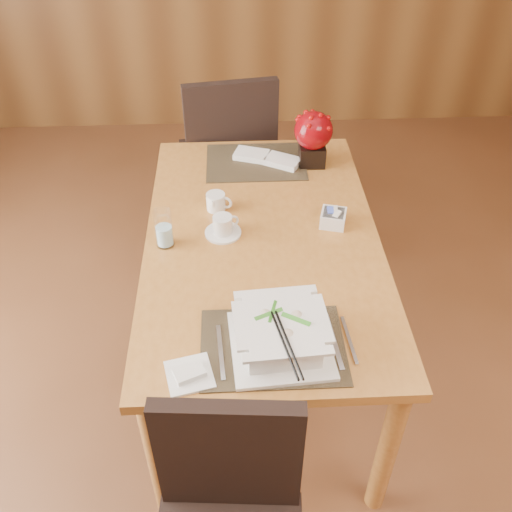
{
  "coord_description": "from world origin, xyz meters",
  "views": [
    {
      "loc": [
        -0.11,
        -1.11,
        2.12
      ],
      "look_at": [
        -0.04,
        0.35,
        0.87
      ],
      "focal_mm": 40.0,
      "sensor_mm": 36.0,
      "label": 1
    }
  ],
  "objects_px": {
    "dining_table": "(262,256)",
    "soup_setting": "(281,335)",
    "coffee_cup": "(223,227)",
    "water_glass": "(164,228)",
    "sugar_caddy": "(333,218)",
    "creamer_jug": "(216,202)",
    "far_chair": "(229,153)",
    "berry_decor": "(313,135)",
    "bread_plate": "(189,375)"
  },
  "relations": [
    {
      "from": "sugar_caddy",
      "to": "berry_decor",
      "type": "xyz_separation_m",
      "value": [
        -0.03,
        0.46,
        0.11
      ]
    },
    {
      "from": "dining_table",
      "to": "sugar_caddy",
      "type": "distance_m",
      "value": 0.32
    },
    {
      "from": "soup_setting",
      "to": "water_glass",
      "type": "relative_size",
      "value": 2.11
    },
    {
      "from": "dining_table",
      "to": "soup_setting",
      "type": "distance_m",
      "value": 0.58
    },
    {
      "from": "coffee_cup",
      "to": "water_glass",
      "type": "height_order",
      "value": "water_glass"
    },
    {
      "from": "dining_table",
      "to": "soup_setting",
      "type": "relative_size",
      "value": 4.58
    },
    {
      "from": "water_glass",
      "to": "far_chair",
      "type": "xyz_separation_m",
      "value": [
        0.25,
        0.96,
        -0.25
      ]
    },
    {
      "from": "water_glass",
      "to": "coffee_cup",
      "type": "bearing_deg",
      "value": 14.2
    },
    {
      "from": "sugar_caddy",
      "to": "bread_plate",
      "type": "relative_size",
      "value": 0.71
    },
    {
      "from": "bread_plate",
      "to": "sugar_caddy",
      "type": "bearing_deg",
      "value": 53.23
    },
    {
      "from": "bread_plate",
      "to": "dining_table",
      "type": "bearing_deg",
      "value": 68.52
    },
    {
      "from": "water_glass",
      "to": "sugar_caddy",
      "type": "relative_size",
      "value": 1.63
    },
    {
      "from": "dining_table",
      "to": "creamer_jug",
      "type": "xyz_separation_m",
      "value": [
        -0.18,
        0.2,
        0.13
      ]
    },
    {
      "from": "water_glass",
      "to": "far_chair",
      "type": "distance_m",
      "value": 1.02
    },
    {
      "from": "creamer_jug",
      "to": "sugar_caddy",
      "type": "relative_size",
      "value": 1.04
    },
    {
      "from": "dining_table",
      "to": "berry_decor",
      "type": "distance_m",
      "value": 0.63
    },
    {
      "from": "water_glass",
      "to": "soup_setting",
      "type": "bearing_deg",
      "value": -53.34
    },
    {
      "from": "water_glass",
      "to": "berry_decor",
      "type": "height_order",
      "value": "berry_decor"
    },
    {
      "from": "water_glass",
      "to": "far_chair",
      "type": "relative_size",
      "value": 0.15
    },
    {
      "from": "soup_setting",
      "to": "sugar_caddy",
      "type": "xyz_separation_m",
      "value": [
        0.26,
        0.62,
        -0.03
      ]
    },
    {
      "from": "dining_table",
      "to": "berry_decor",
      "type": "xyz_separation_m",
      "value": [
        0.25,
        0.53,
        0.24
      ]
    },
    {
      "from": "coffee_cup",
      "to": "creamer_jug",
      "type": "bearing_deg",
      "value": 99.45
    },
    {
      "from": "dining_table",
      "to": "bread_plate",
      "type": "height_order",
      "value": "bread_plate"
    },
    {
      "from": "far_chair",
      "to": "berry_decor",
      "type": "bearing_deg",
      "value": 124.37
    },
    {
      "from": "creamer_jug",
      "to": "berry_decor",
      "type": "distance_m",
      "value": 0.56
    },
    {
      "from": "sugar_caddy",
      "to": "berry_decor",
      "type": "bearing_deg",
      "value": 93.57
    },
    {
      "from": "water_glass",
      "to": "creamer_jug",
      "type": "bearing_deg",
      "value": 49.27
    },
    {
      "from": "creamer_jug",
      "to": "water_glass",
      "type": "bearing_deg",
      "value": -112.57
    },
    {
      "from": "creamer_jug",
      "to": "far_chair",
      "type": "bearing_deg",
      "value": 103.9
    },
    {
      "from": "dining_table",
      "to": "sugar_caddy",
      "type": "bearing_deg",
      "value": 14.09
    },
    {
      "from": "sugar_caddy",
      "to": "far_chair",
      "type": "height_order",
      "value": "far_chair"
    },
    {
      "from": "coffee_cup",
      "to": "berry_decor",
      "type": "relative_size",
      "value": 0.56
    },
    {
      "from": "creamer_jug",
      "to": "berry_decor",
      "type": "bearing_deg",
      "value": 55.88
    },
    {
      "from": "sugar_caddy",
      "to": "berry_decor",
      "type": "distance_m",
      "value": 0.47
    },
    {
      "from": "berry_decor",
      "to": "creamer_jug",
      "type": "bearing_deg",
      "value": -142.28
    },
    {
      "from": "sugar_caddy",
      "to": "bread_plate",
      "type": "bearing_deg",
      "value": -126.77
    },
    {
      "from": "coffee_cup",
      "to": "creamer_jug",
      "type": "height_order",
      "value": "coffee_cup"
    },
    {
      "from": "coffee_cup",
      "to": "berry_decor",
      "type": "xyz_separation_m",
      "value": [
        0.41,
        0.5,
        0.11
      ]
    },
    {
      "from": "bread_plate",
      "to": "soup_setting",
      "type": "bearing_deg",
      "value": 18.63
    },
    {
      "from": "water_glass",
      "to": "sugar_caddy",
      "type": "xyz_separation_m",
      "value": [
        0.65,
        0.1,
        -0.05
      ]
    },
    {
      "from": "berry_decor",
      "to": "soup_setting",
      "type": "bearing_deg",
      "value": -101.95
    },
    {
      "from": "creamer_jug",
      "to": "far_chair",
      "type": "distance_m",
      "value": 0.77
    },
    {
      "from": "sugar_caddy",
      "to": "far_chair",
      "type": "bearing_deg",
      "value": 115.24
    },
    {
      "from": "dining_table",
      "to": "sugar_caddy",
      "type": "height_order",
      "value": "sugar_caddy"
    },
    {
      "from": "far_chair",
      "to": "soup_setting",
      "type": "bearing_deg",
      "value": 86.9
    },
    {
      "from": "creamer_jug",
      "to": "bread_plate",
      "type": "distance_m",
      "value": 0.85
    },
    {
      "from": "coffee_cup",
      "to": "water_glass",
      "type": "distance_m",
      "value": 0.23
    },
    {
      "from": "berry_decor",
      "to": "far_chair",
      "type": "xyz_separation_m",
      "value": [
        -0.38,
        0.4,
        -0.32
      ]
    },
    {
      "from": "dining_table",
      "to": "water_glass",
      "type": "bearing_deg",
      "value": -176.13
    },
    {
      "from": "berry_decor",
      "to": "sugar_caddy",
      "type": "bearing_deg",
      "value": -86.43
    }
  ]
}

